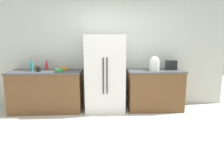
% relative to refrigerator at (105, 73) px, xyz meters
% --- Properties ---
extents(ground_plane, '(11.13, 11.13, 0.00)m').
position_rel_refrigerator_xyz_m(ground_plane, '(0.19, -1.44, -0.86)').
color(ground_plane, beige).
extents(kitchen_back_panel, '(5.57, 0.10, 3.00)m').
position_rel_refrigerator_xyz_m(kitchen_back_panel, '(0.19, 0.37, 0.64)').
color(kitchen_back_panel, silver).
rests_on(kitchen_back_panel, ground_plane).
extents(counter_left, '(1.59, 0.65, 0.93)m').
position_rel_refrigerator_xyz_m(counter_left, '(-1.32, 0.00, -0.40)').
color(counter_left, brown).
rests_on(counter_left, ground_plane).
extents(counter_right, '(1.25, 0.65, 0.93)m').
position_rel_refrigerator_xyz_m(counter_right, '(1.15, 0.00, -0.40)').
color(counter_right, brown).
rests_on(counter_right, ground_plane).
extents(refrigerator, '(0.88, 0.63, 1.72)m').
position_rel_refrigerator_xyz_m(refrigerator, '(0.00, 0.00, 0.00)').
color(refrigerator, white).
rests_on(refrigerator, ground_plane).
extents(toaster, '(0.23, 0.16, 0.22)m').
position_rel_refrigerator_xyz_m(toaster, '(1.54, 0.07, 0.17)').
color(toaster, black).
rests_on(toaster, counter_right).
extents(rice_cooker, '(0.23, 0.23, 0.32)m').
position_rel_refrigerator_xyz_m(rice_cooker, '(1.12, -0.04, 0.22)').
color(rice_cooker, white).
rests_on(rice_cooker, counter_right).
extents(bottle_a, '(0.07, 0.07, 0.27)m').
position_rel_refrigerator_xyz_m(bottle_a, '(-1.61, -0.02, 0.17)').
color(bottle_a, teal).
rests_on(bottle_a, counter_left).
extents(bottle_b, '(0.07, 0.07, 0.22)m').
position_rel_refrigerator_xyz_m(bottle_b, '(-1.34, 0.18, 0.15)').
color(bottle_b, red).
rests_on(bottle_b, counter_left).
extents(cup_a, '(0.09, 0.09, 0.10)m').
position_rel_refrigerator_xyz_m(cup_a, '(-1.57, 0.16, 0.12)').
color(cup_a, brown).
rests_on(cup_a, counter_left).
extents(cup_b, '(0.09, 0.09, 0.10)m').
position_rel_refrigerator_xyz_m(cup_b, '(-1.45, -0.08, 0.12)').
color(cup_b, black).
rests_on(cup_b, counter_left).
extents(bowl_a, '(0.18, 0.18, 0.06)m').
position_rel_refrigerator_xyz_m(bowl_a, '(-0.99, -0.14, 0.10)').
color(bowl_a, green).
rests_on(bowl_a, counter_left).
extents(bowl_b, '(0.18, 0.18, 0.06)m').
position_rel_refrigerator_xyz_m(bowl_b, '(-0.94, 0.09, 0.10)').
color(bowl_b, orange).
rests_on(bowl_b, counter_left).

